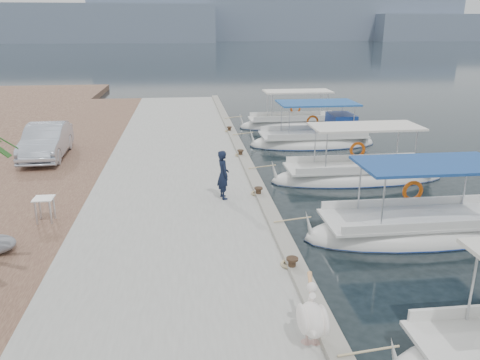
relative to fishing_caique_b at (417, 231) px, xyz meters
name	(u,v)px	position (x,y,z in m)	size (l,w,h in m)	color
ground	(277,228)	(-4.03, 0.98, -0.12)	(400.00, 400.00, 0.00)	black
concrete_quay	(179,175)	(-7.03, 5.98, 0.13)	(6.00, 40.00, 0.50)	#9D9E98
quay_curb	(248,165)	(-4.25, 5.98, 0.44)	(0.44, 40.00, 0.12)	gray
cobblestone_strip	(49,180)	(-12.03, 5.98, 0.13)	(4.00, 40.00, 0.50)	brown
distant_hills	(255,23)	(25.58, 202.48, 7.49)	(330.00, 60.00, 18.00)	slate
fishing_caique_b	(417,231)	(0.00, 0.00, 0.00)	(6.88, 2.33, 2.83)	silver
fishing_caique_c	(357,177)	(0.11, 5.29, 0.00)	(7.11, 2.09, 2.83)	silver
fishing_caique_d	(314,141)	(-0.01, 11.29, 0.07)	(6.64, 2.58, 2.83)	silver
fishing_caique_e	(294,125)	(-0.06, 15.84, 0.00)	(6.75, 1.98, 2.83)	silver
mooring_bollards	(258,191)	(-4.38, 2.48, 0.57)	(0.28, 20.28, 0.33)	black
pelican	(312,317)	(-4.62, -5.12, 0.91)	(0.58, 1.34, 1.03)	tan
fisherman	(223,175)	(-5.55, 2.51, 1.18)	(0.59, 0.39, 1.62)	black
parked_car	(46,141)	(-12.67, 8.46, 1.10)	(1.53, 4.38, 1.44)	silver
folding_table	(44,205)	(-10.84, 1.16, 0.90)	(0.55, 0.55, 0.73)	silver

